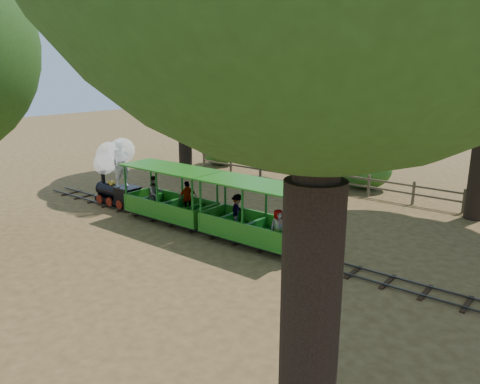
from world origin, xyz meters
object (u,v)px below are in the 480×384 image
Objects in this scene: locomotive at (114,167)px; carriage_rear at (254,222)px; carriage_front at (170,200)px; fence at (348,181)px.

locomotive is 7.24m from carriage_rear.
locomotive reaches higher than carriage_front.
carriage_front is (3.31, -0.08, -0.85)m from locomotive.
locomotive reaches higher than fence.
carriage_front is 8.71m from fence.
carriage_front is 1.00× the size of carriage_rear.
fence is at bearing 93.30° from carriage_rear.
locomotive is 10.46m from fence.
carriage_rear is 7.99m from fence.
locomotive is 0.77× the size of carriage_front.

